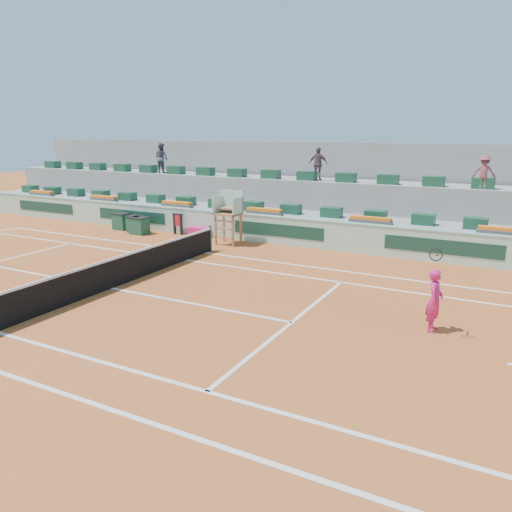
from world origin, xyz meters
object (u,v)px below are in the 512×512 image
Objects in this scene: player_bag at (199,232)px; umpire_chair at (229,210)px; tennis_player at (435,300)px; drink_cooler_a at (139,226)px.

umpire_chair reaches higher than player_bag.
player_bag is at bearing 163.96° from umpire_chair.
umpire_chair is 1.05× the size of tennis_player.
tennis_player is (14.88, -6.12, 0.40)m from drink_cooler_a.
umpire_chair is (2.08, -0.60, 1.31)m from player_bag.
umpire_chair is 2.83× the size of drink_cooler_a.
tennis_player is at bearing -32.78° from umpire_chair.
drink_cooler_a is (-5.08, -0.19, -1.12)m from umpire_chair.
player_bag is 3.11m from drink_cooler_a.
player_bag is at bearing 14.73° from drink_cooler_a.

